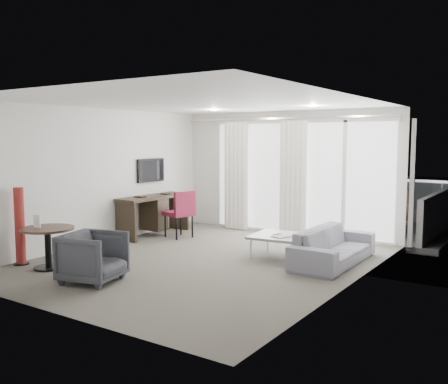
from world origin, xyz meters
The scene contains 28 objects.
floor centered at (0.00, 0.00, 0.00)m, with size 5.00×6.00×0.00m, color #5B574D.
ceiling centered at (0.00, 0.00, 2.60)m, with size 5.00×6.00×0.00m, color white.
wall_left centered at (-2.50, 0.00, 1.30)m, with size 0.00×6.00×2.60m, color silver.
wall_right centered at (2.50, 0.00, 1.30)m, with size 0.00×6.00×2.60m, color silver.
wall_front centered at (0.00, -3.00, 1.30)m, with size 5.00×0.00×2.60m, color silver.
window_panel centered at (0.30, 2.98, 1.20)m, with size 4.00×0.02×2.38m, color white, non-canonical shape.
window_frame centered at (0.30, 2.97, 1.20)m, with size 4.10×0.06×2.44m, color white, non-canonical shape.
curtain_left centered at (-1.15, 2.82, 1.20)m, with size 0.60×0.20×2.38m, color white, non-canonical shape.
curtain_right centered at (0.25, 2.82, 1.20)m, with size 0.60×0.20×2.38m, color white, non-canonical shape.
curtain_track centered at (0.00, 2.82, 2.45)m, with size 4.80×0.04×0.04m, color #B2B2B7, non-canonical shape.
downlight_a centered at (-0.90, 1.60, 2.59)m, with size 0.12×0.12×0.02m, color #FFE0B2.
downlight_b centered at (1.20, 1.60, 2.59)m, with size 0.12×0.12×0.02m, color #FFE0B2.
desk centered at (-2.20, 1.25, 0.42)m, with size 0.55×1.77×0.83m, color #2E2318, non-canonical shape.
tv centered at (-2.46, 1.45, 1.35)m, with size 0.05×0.80×0.50m, color black, non-canonical shape.
desk_chair centered at (-1.61, 1.33, 0.49)m, with size 0.53×0.50×0.97m, color maroon, non-canonical shape.
round_table centered at (-1.73, -1.75, 0.32)m, with size 0.81×0.81×0.65m, color #382319, non-canonical shape.
menu_card centered at (-1.85, -1.85, 0.72)m, with size 0.11×0.02×0.21m, color white, non-canonical shape.
red_lamp centered at (-2.33, -1.83, 0.63)m, with size 0.25×0.25×1.25m, color maroon.
tub_armchair centered at (-0.58, -1.87, 0.36)m, with size 0.76×0.78×0.71m, color #32333A.
coffee_table centered at (0.93, 0.90, 0.20)m, with size 0.87×0.87×0.39m, color gray, non-canonical shape.
remote centered at (0.91, 0.87, 0.36)m, with size 0.05×0.15×0.02m, color black, non-canonical shape.
magazine centered at (1.03, 0.77, 0.36)m, with size 0.22×0.28×0.02m, color gray, non-canonical shape.
sofa centered at (1.85, 1.03, 0.29)m, with size 1.97×0.77×0.58m, color slate.
terrace_slab centered at (0.30, 4.50, -0.06)m, with size 5.60×3.00×0.12m, color #4D4D50.
rattan_chair_a centered at (1.08, 4.22, 0.37)m, with size 0.51×0.51×0.74m, color brown, non-canonical shape.
rattan_chair_b centered at (1.95, 4.37, 0.45)m, with size 0.62×0.62×0.90m, color brown, non-canonical shape.
rattan_table centered at (1.87, 3.76, 0.27)m, with size 0.55×0.55×0.55m, color brown, non-canonical shape.
balustrade centered at (0.30, 5.95, 0.50)m, with size 5.50×0.06×1.05m, color #B2B2B7, non-canonical shape.
Camera 1 is at (4.78, -6.58, 2.02)m, focal length 40.00 mm.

